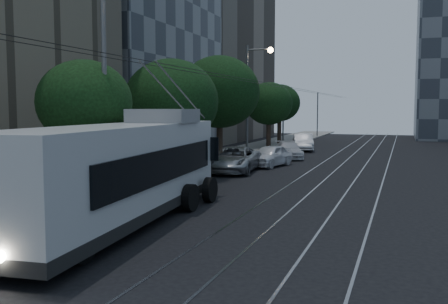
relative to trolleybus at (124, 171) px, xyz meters
name	(u,v)px	position (x,y,z in m)	size (l,w,h in m)	color
ground	(236,214)	(3.07, 2.68, -1.78)	(120.00, 120.00, 0.00)	black
sidewalk	(227,156)	(-4.43, 22.68, -1.70)	(5.00, 90.00, 0.15)	gray
tram_rails	(356,162)	(5.57, 22.68, -1.77)	(4.52, 90.00, 0.02)	gray
overhead_wires	(258,114)	(-1.90, 22.68, 1.69)	(2.23, 90.00, 6.00)	black
building_glass_mid	(112,1)	(-15.93, 24.68, 11.64)	(14.40, 18.40, 26.80)	#373D46
building_tan_far	(199,0)	(-15.93, 44.68, 15.64)	(14.40, 22.40, 34.80)	gray
trolleybus	(124,171)	(0.00, 0.00, 0.00)	(3.93, 12.98, 5.63)	silver
pickup_silver	(234,159)	(-0.94, 14.22, -1.01)	(2.56, 5.56, 1.54)	#9EA0A5
car_white_a	(270,156)	(0.37, 17.83, -1.05)	(1.72, 4.27, 1.46)	white
car_white_b	(288,150)	(0.37, 23.45, -1.12)	(1.83, 4.50, 1.31)	silver
car_white_c	(303,142)	(0.06, 31.04, -0.99)	(1.66, 4.77, 1.57)	silver
car_white_d	(301,142)	(-0.46, 32.64, -1.07)	(1.67, 4.16, 1.42)	white
tree_1	(85,103)	(-3.43, 2.71, 2.32)	(3.83, 3.83, 5.85)	#31221B
tree_2	(171,102)	(-3.43, 10.71, 2.47)	(5.25, 5.25, 6.62)	#31221B
tree_3	(220,92)	(-3.55, 18.70, 3.25)	(5.67, 5.67, 7.59)	#31221B
tree_4	(269,104)	(-3.43, 31.79, 2.55)	(4.51, 4.51, 6.38)	#31221B
tree_5	(280,103)	(-3.93, 38.16, 2.68)	(4.42, 4.42, 6.47)	#31221B
streetlamp_near	(113,57)	(-1.72, 2.18, 4.04)	(2.34, 0.44, 9.63)	slate
streetlamp_far	(252,90)	(-2.33, 22.59, 3.54)	(2.15, 0.44, 8.70)	slate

